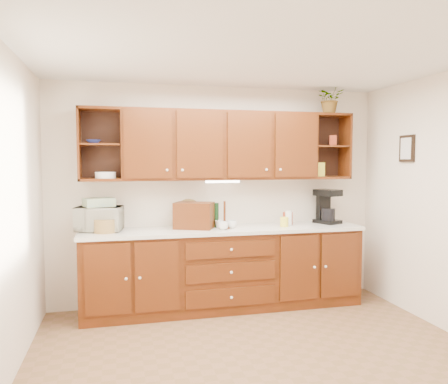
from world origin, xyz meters
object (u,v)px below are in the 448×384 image
microwave (99,219)px  potted_plant (330,99)px  bread_box (194,215)px  coffee_maker (327,207)px

microwave → potted_plant: 3.08m
bread_box → microwave: bearing=-159.7°
microwave → bread_box: 1.05m
bread_box → coffee_maker: coffee_maker is taller
microwave → coffee_maker: 2.72m
potted_plant → bread_box: bearing=-178.1°
coffee_maker → potted_plant: potted_plant is taller
microwave → potted_plant: potted_plant is taller
microwave → bread_box: (1.04, -0.08, 0.02)m
bread_box → potted_plant: size_ratio=1.22×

